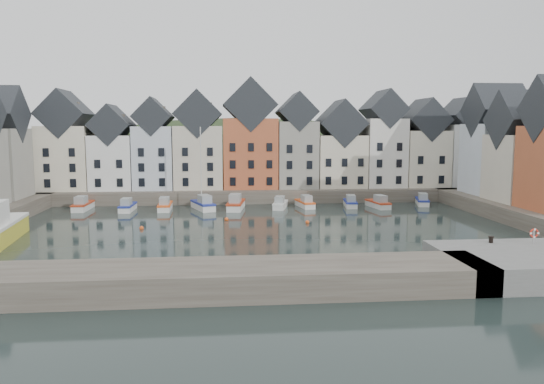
{
  "coord_description": "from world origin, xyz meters",
  "views": [
    {
      "loc": [
        -4.54,
        -59.26,
        11.87
      ],
      "look_at": [
        1.67,
        6.0,
        3.87
      ],
      "focal_mm": 35.0,
      "sensor_mm": 36.0,
      "label": 1
    }
  ],
  "objects": [
    {
      "name": "boat_e",
      "position": [
        -2.57,
        17.16,
        0.77
      ],
      "size": [
        3.03,
        6.94,
        2.58
      ],
      "rotation": [
        0.0,
        0.0,
        -0.14
      ],
      "color": "silver",
      "rests_on": "ground"
    },
    {
      "name": "boat_d",
      "position": [
        -7.28,
        17.4,
        0.79
      ],
      "size": [
        3.95,
        6.67,
        12.18
      ],
      "rotation": [
        0.0,
        0.0,
        0.33
      ],
      "color": "silver",
      "rests_on": "ground"
    },
    {
      "name": "hillside",
      "position": [
        0.02,
        56.0,
        -17.96
      ],
      "size": [
        153.6,
        70.4,
        64.0
      ],
      "color": "#243319",
      "rests_on": "ground"
    },
    {
      "name": "right_terrace",
      "position": [
        36.0,
        8.07,
        8.91
      ],
      "size": [
        8.3,
        24.25,
        16.36
      ],
      "color": "silver",
      "rests_on": "right_quay"
    },
    {
      "name": "far_quay",
      "position": [
        0.0,
        30.0,
        1.0
      ],
      "size": [
        90.0,
        16.0,
        2.0
      ],
      "primitive_type": "cube",
      "color": "#484137",
      "rests_on": "ground"
    },
    {
      "name": "near_wall",
      "position": [
        -10.0,
        -22.0,
        1.0
      ],
      "size": [
        50.0,
        6.0,
        2.0
      ],
      "primitive_type": "cube",
      "color": "#484137",
      "rests_on": "ground"
    },
    {
      "name": "boat_f",
      "position": [
        3.98,
        17.61,
        0.62
      ],
      "size": [
        2.91,
        5.63,
        2.07
      ],
      "rotation": [
        0.0,
        0.0,
        -0.24
      ],
      "color": "silver",
      "rests_on": "ground"
    },
    {
      "name": "mooring_buoys",
      "position": [
        -4.0,
        5.33,
        0.15
      ],
      "size": [
        20.5,
        5.5,
        0.5
      ],
      "color": "#EA531B",
      "rests_on": "ground"
    },
    {
      "name": "boat_c",
      "position": [
        -12.77,
        17.38,
        0.65
      ],
      "size": [
        1.85,
        5.71,
        2.18
      ],
      "rotation": [
        0.0,
        0.0,
        0.01
      ],
      "color": "silver",
      "rests_on": "ground"
    },
    {
      "name": "boat_h",
      "position": [
        14.65,
        18.04,
        0.61
      ],
      "size": [
        2.37,
        5.54,
        2.06
      ],
      "rotation": [
        0.0,
        0.0,
        -0.14
      ],
      "color": "silver",
      "rests_on": "ground"
    },
    {
      "name": "ground",
      "position": [
        0.0,
        0.0,
        0.0
      ],
      "size": [
        260.0,
        260.0,
        0.0
      ],
      "primitive_type": "plane",
      "color": "#1C2726",
      "rests_on": "ground"
    },
    {
      "name": "boat_a",
      "position": [
        -24.63,
        18.71,
        0.69
      ],
      "size": [
        2.02,
        6.08,
        2.32
      ],
      "rotation": [
        0.0,
        0.0,
        -0.03
      ],
      "color": "silver",
      "rests_on": "ground"
    },
    {
      "name": "boat_b",
      "position": [
        -18.04,
        17.2,
        0.63
      ],
      "size": [
        1.89,
        5.58,
        2.12
      ],
      "rotation": [
        0.0,
        0.0,
        -0.03
      ],
      "color": "silver",
      "rests_on": "ground"
    },
    {
      "name": "life_ring_post",
      "position": [
        21.98,
        -17.11,
        2.86
      ],
      "size": [
        0.8,
        0.17,
        1.3
      ],
      "color": "gray",
      "rests_on": "near_quay"
    },
    {
      "name": "far_terrace",
      "position": [
        3.21,
        28.0,
        8.88
      ],
      "size": [
        72.37,
        8.16,
        17.78
      ],
      "color": "beige",
      "rests_on": "far_quay"
    },
    {
      "name": "boat_j",
      "position": [
        26.16,
        18.92,
        0.62
      ],
      "size": [
        3.05,
        5.65,
        2.07
      ],
      "rotation": [
        0.0,
        0.0,
        -0.27
      ],
      "color": "silver",
      "rests_on": "ground"
    },
    {
      "name": "mooring_bollard",
      "position": [
        18.48,
        -16.5,
        2.31
      ],
      "size": [
        0.48,
        0.48,
        0.56
      ],
      "color": "black",
      "rests_on": "near_quay"
    },
    {
      "name": "boat_g",
      "position": [
        7.83,
        18.29,
        0.62
      ],
      "size": [
        2.46,
        5.6,
        2.08
      ],
      "rotation": [
        0.0,
        0.0,
        0.15
      ],
      "color": "silver",
      "rests_on": "ground"
    },
    {
      "name": "boat_i",
      "position": [
        18.59,
        16.8,
        0.64
      ],
      "size": [
        2.63,
        5.83,
        2.16
      ],
      "rotation": [
        0.0,
        0.0,
        0.16
      ],
      "color": "silver",
      "rests_on": "ground"
    }
  ]
}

